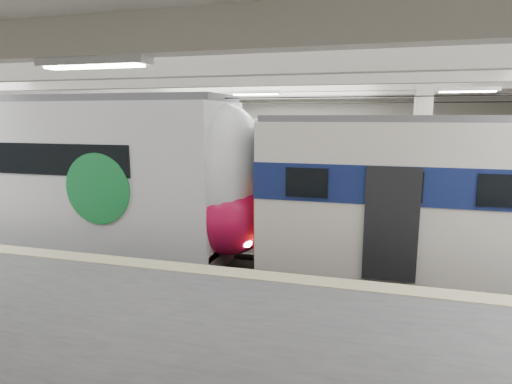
% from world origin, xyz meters
% --- Properties ---
extents(station_hall, '(36.00, 24.00, 5.75)m').
position_xyz_m(station_hall, '(0.00, -1.74, 3.24)').
color(station_hall, black).
rests_on(station_hall, ground).
extents(modern_emu, '(15.12, 3.12, 4.81)m').
position_xyz_m(modern_emu, '(-5.80, -0.00, 2.36)').
color(modern_emu, silver).
rests_on(modern_emu, ground).
extents(far_train, '(12.75, 3.18, 4.09)m').
position_xyz_m(far_train, '(-4.05, 5.50, 2.12)').
color(far_train, silver).
rests_on(far_train, ground).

